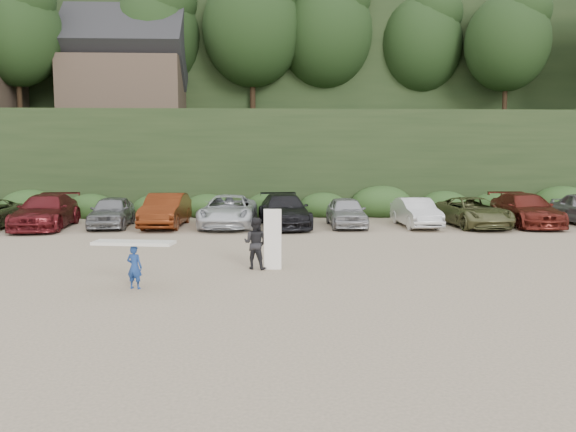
{
  "coord_description": "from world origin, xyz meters",
  "views": [
    {
      "loc": [
        -2.43,
        -16.69,
        3.49
      ],
      "look_at": [
        -1.56,
        3.0,
        1.3
      ],
      "focal_mm": 35.0,
      "sensor_mm": 36.0,
      "label": 1
    }
  ],
  "objects": [
    {
      "name": "ground",
      "position": [
        0.0,
        0.0,
        0.0
      ],
      "size": [
        120.0,
        120.0,
        0.0
      ],
      "primitive_type": "plane",
      "color": "tan",
      "rests_on": "ground"
    },
    {
      "name": "hillside_backdrop",
      "position": [
        -0.26,
        35.93,
        11.22
      ],
      "size": [
        90.0,
        41.5,
        28.0
      ],
      "color": "black",
      "rests_on": "ground"
    },
    {
      "name": "parked_cars",
      "position": [
        -3.75,
        9.98,
        0.76
      ],
      "size": [
        37.05,
        5.84,
        1.63
      ],
      "color": "#9A9A9E",
      "rests_on": "ground"
    },
    {
      "name": "child_surfer",
      "position": [
        -5.77,
        -2.25,
        0.85
      ],
      "size": [
        2.15,
        0.89,
        1.25
      ],
      "color": "navy",
      "rests_on": "ground"
    },
    {
      "name": "adult_surfer",
      "position": [
        -2.63,
        0.13,
        0.8
      ],
      "size": [
        1.25,
        0.84,
        1.86
      ],
      "color": "black",
      "rests_on": "ground"
    }
  ]
}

